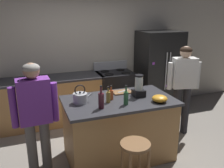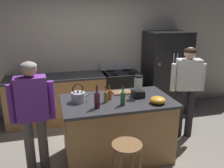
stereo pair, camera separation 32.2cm
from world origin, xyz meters
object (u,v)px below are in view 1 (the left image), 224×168
object	(u,v)px
bottle_cooking_sauce	(111,94)
kitchen_island	(119,128)
refrigerator	(158,71)
mixing_bowl	(160,99)
blender_appliance	(139,87)
cutting_board	(122,92)
bottle_olive_oil	(126,98)
bottle_vinegar	(108,97)
chef_knife	(123,91)
bar_stool	(135,155)
person_by_island_left	(35,111)
bottle_wine	(101,100)
person_by_sink_right	(183,82)
stove_range	(115,93)
tea_kettle	(80,98)

from	to	relation	value
bottle_cooking_sauce	kitchen_island	bearing A→B (deg)	-19.47
refrigerator	mixing_bowl	size ratio (longest dim) A/B	8.08
blender_appliance	cutting_board	xyz separation A→B (m)	(-0.17, 0.24, -0.13)
bottle_cooking_sauce	bottle_olive_oil	world-z (taller)	bottle_olive_oil
bottle_olive_oil	mixing_bowl	world-z (taller)	bottle_olive_oil
cutting_board	bottle_cooking_sauce	bearing A→B (deg)	-139.41
refrigerator	blender_appliance	size ratio (longest dim) A/B	5.29
bottle_vinegar	mixing_bowl	distance (m)	0.73
blender_appliance	chef_knife	world-z (taller)	blender_appliance
refrigerator	blender_appliance	bearing A→B (deg)	-129.68
bottle_olive_oil	bar_stool	bearing A→B (deg)	-102.51
person_by_island_left	chef_knife	bearing A→B (deg)	13.78
blender_appliance	bottle_wine	xyz separation A→B (m)	(-0.68, -0.25, -0.02)
person_by_sink_right	kitchen_island	bearing A→B (deg)	-167.01
bottle_wine	mixing_bowl	distance (m)	0.86
bar_stool	refrigerator	bearing A→B (deg)	54.28
blender_appliance	bottle_olive_oil	size ratio (longest dim) A/B	1.21
refrigerator	bottle_vinegar	bearing A→B (deg)	-138.14
bar_stool	person_by_sink_right	bearing A→B (deg)	37.79
blender_appliance	kitchen_island	bearing A→B (deg)	-174.97
person_by_sink_right	blender_appliance	size ratio (longest dim) A/B	4.84
kitchen_island	stove_range	bearing A→B (deg)	71.29
bottle_vinegar	person_by_island_left	bearing A→B (deg)	-179.46
bottle_olive_oil	cutting_board	xyz separation A→B (m)	(0.14, 0.48, -0.09)
stove_range	bar_stool	xyz separation A→B (m)	(-0.64, -2.35, 0.06)
bottle_wine	bottle_vinegar	bearing A→B (deg)	46.86
stove_range	bottle_wine	world-z (taller)	bottle_wine
bottle_vinegar	person_by_sink_right	bearing A→B (deg)	13.47
bar_stool	cutting_board	distance (m)	1.20
bar_stool	tea_kettle	world-z (taller)	tea_kettle
person_by_sink_right	mixing_bowl	world-z (taller)	person_by_sink_right
bottle_cooking_sauce	person_by_sink_right	bearing A→B (deg)	10.59
blender_appliance	tea_kettle	world-z (taller)	blender_appliance
kitchen_island	bar_stool	distance (m)	0.83
bar_stool	tea_kettle	xyz separation A→B (m)	(-0.44, 0.89, 0.48)
bottle_vinegar	chef_knife	distance (m)	0.49
person_by_sink_right	bottle_vinegar	distance (m)	1.57
person_by_sink_right	bottle_cooking_sauce	xyz separation A→B (m)	(-1.45, -0.27, 0.04)
kitchen_island	chef_knife	world-z (taller)	chef_knife
refrigerator	tea_kettle	distance (m)	2.56
bottle_cooking_sauce	bottle_olive_oil	size ratio (longest dim) A/B	0.78
bottle_olive_oil	bottle_wine	distance (m)	0.36
mixing_bowl	blender_appliance	bearing A→B (deg)	119.00
person_by_island_left	chef_knife	xyz separation A→B (m)	(1.35, 0.33, 0.01)
tea_kettle	cutting_board	world-z (taller)	tea_kettle
bottle_wine	bottle_vinegar	size ratio (longest dim) A/B	1.34
kitchen_island	bar_stool	xyz separation A→B (m)	(-0.12, -0.82, 0.07)
bottle_cooking_sauce	mixing_bowl	world-z (taller)	bottle_cooking_sauce
person_by_island_left	bottle_vinegar	bearing A→B (deg)	0.54
stove_range	mixing_bowl	size ratio (longest dim) A/B	5.14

